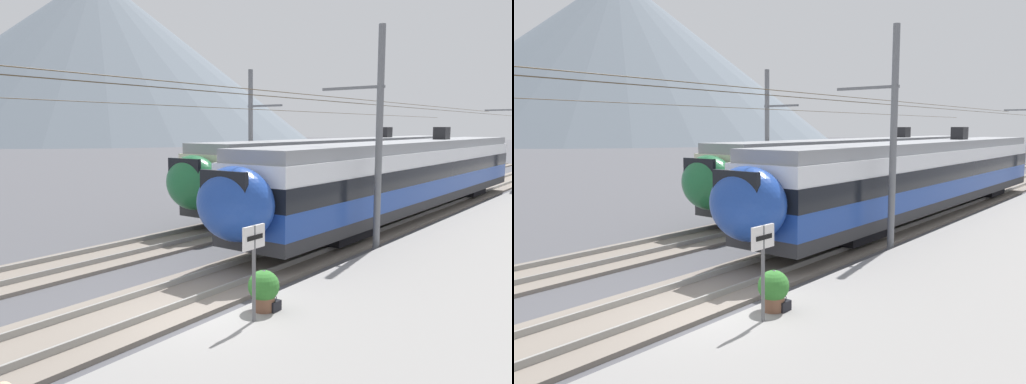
{
  "view_description": "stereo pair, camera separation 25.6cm",
  "coord_description": "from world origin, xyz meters",
  "views": [
    {
      "loc": [
        -8.37,
        -8.26,
        4.52
      ],
      "look_at": [
        5.78,
        2.74,
        2.26
      ],
      "focal_mm": 36.0,
      "sensor_mm": 36.0,
      "label": 1
    },
    {
      "loc": [
        -8.21,
        -8.46,
        4.52
      ],
      "look_at": [
        5.78,
        2.74,
        2.26
      ],
      "focal_mm": 36.0,
      "sensor_mm": 36.0,
      "label": 2
    }
  ],
  "objects": [
    {
      "name": "catenary_mast_mid",
      "position": [
        8.29,
        -0.54,
        4.17
      ],
      "size": [
        46.44,
        2.41,
        7.98
      ],
      "color": "slate",
      "rests_on": "ground"
    },
    {
      "name": "ground_plane",
      "position": [
        0.0,
        0.0,
        0.0
      ],
      "size": [
        400.0,
        400.0,
        0.0
      ],
      "primitive_type": "plane",
      "color": "#4C4C51"
    },
    {
      "name": "handbag_near_sign",
      "position": [
        0.77,
        -1.69,
        0.49
      ],
      "size": [
        0.32,
        0.18,
        0.36
      ],
      "color": "black",
      "rests_on": "platform_slab"
    },
    {
      "name": "platform_slab",
      "position": [
        0.0,
        -4.16,
        0.19
      ],
      "size": [
        120.0,
        6.43,
        0.37
      ],
      "primitive_type": "cube",
      "color": "gray",
      "rests_on": "ground"
    },
    {
      "name": "platform_sign",
      "position": [
        -0.02,
        -1.71,
        1.91
      ],
      "size": [
        0.7,
        0.08,
        2.1
      ],
      "color": "#59595B",
      "rests_on": "platform_slab"
    },
    {
      "name": "potted_plant_platform_edge",
      "position": [
        0.64,
        -1.47,
        0.89
      ],
      "size": [
        0.72,
        0.72,
        0.94
      ],
      "color": "brown",
      "rests_on": "platform_slab"
    },
    {
      "name": "mountain_right_ridge",
      "position": [
        102.0,
        147.07,
        28.56
      ],
      "size": [
        147.12,
        147.12,
        57.12
      ],
      "primitive_type": "cone",
      "color": "slate",
      "rests_on": "ground"
    },
    {
      "name": "train_near_platform",
      "position": [
        16.64,
        1.42,
        2.23
      ],
      "size": [
        28.69,
        2.9,
        4.27
      ],
      "color": "#2D2D30",
      "rests_on": "track_near"
    },
    {
      "name": "catenary_mast_far_side",
      "position": [
        12.58,
        8.24,
        3.91
      ],
      "size": [
        46.44,
        2.12,
        7.47
      ],
      "color": "slate",
      "rests_on": "ground"
    },
    {
      "name": "track_near",
      "position": [
        0.0,
        1.42,
        0.07
      ],
      "size": [
        120.0,
        3.0,
        0.28
      ],
      "color": "slate",
      "rests_on": "ground"
    },
    {
      "name": "train_far_track",
      "position": [
        20.45,
        6.57,
        2.23
      ],
      "size": [
        29.39,
        2.88,
        4.27
      ],
      "color": "#2D2D30",
      "rests_on": "track_far"
    },
    {
      "name": "track_far",
      "position": [
        0.0,
        6.57,
        0.07
      ],
      "size": [
        120.0,
        3.0,
        0.28
      ],
      "color": "slate",
      "rests_on": "ground"
    }
  ]
}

